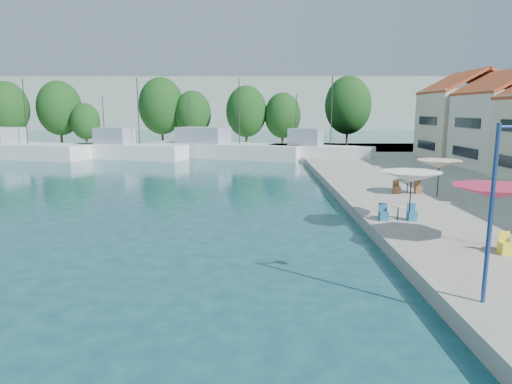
{
  "coord_description": "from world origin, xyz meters",
  "views": [
    {
      "loc": [
        0.63,
        -0.36,
        5.92
      ],
      "look_at": [
        0.58,
        26.0,
        1.2
      ],
      "focal_mm": 32.0,
      "sensor_mm": 36.0,
      "label": 1
    }
  ],
  "objects_px": {
    "trawler_01": "(12,149)",
    "street_lamp": "(504,179)",
    "trawler_04": "(318,152)",
    "trawler_02": "(127,150)",
    "trawler_03": "(221,149)",
    "umbrella_white": "(411,177)",
    "umbrella_pink": "(495,192)",
    "umbrella_cream": "(439,164)"
  },
  "relations": [
    {
      "from": "trawler_01",
      "to": "street_lamp",
      "type": "xyz_separation_m",
      "value": [
        37.96,
        -45.88,
        3.02
      ]
    },
    {
      "from": "trawler_04",
      "to": "umbrella_white",
      "type": "bearing_deg",
      "value": -65.11
    },
    {
      "from": "trawler_02",
      "to": "umbrella_white",
      "type": "height_order",
      "value": "trawler_02"
    },
    {
      "from": "trawler_01",
      "to": "umbrella_pink",
      "type": "bearing_deg",
      "value": -27.97
    },
    {
      "from": "umbrella_pink",
      "to": "street_lamp",
      "type": "height_order",
      "value": "street_lamp"
    },
    {
      "from": "trawler_03",
      "to": "umbrella_white",
      "type": "height_order",
      "value": "trawler_03"
    },
    {
      "from": "trawler_03",
      "to": "umbrella_pink",
      "type": "xyz_separation_m",
      "value": [
        13.93,
        -40.65,
        1.69
      ]
    },
    {
      "from": "umbrella_pink",
      "to": "trawler_03",
      "type": "bearing_deg",
      "value": 108.92
    },
    {
      "from": "trawler_02",
      "to": "street_lamp",
      "type": "xyz_separation_m",
      "value": [
        22.78,
        -44.39,
        3.02
      ]
    },
    {
      "from": "trawler_04",
      "to": "umbrella_pink",
      "type": "relative_size",
      "value": 3.77
    },
    {
      "from": "trawler_02",
      "to": "trawler_03",
      "type": "xyz_separation_m",
      "value": [
        11.53,
        1.7,
        -0.0
      ]
    },
    {
      "from": "trawler_02",
      "to": "trawler_04",
      "type": "bearing_deg",
      "value": 12.47
    },
    {
      "from": "trawler_04",
      "to": "street_lamp",
      "type": "xyz_separation_m",
      "value": [
        -0.57,
        -42.11,
        3.01
      ]
    },
    {
      "from": "trawler_01",
      "to": "umbrella_cream",
      "type": "distance_m",
      "value": 52.09
    },
    {
      "from": "trawler_03",
      "to": "trawler_04",
      "type": "height_order",
      "value": "same"
    },
    {
      "from": "trawler_02",
      "to": "trawler_01",
      "type": "bearing_deg",
      "value": -167.59
    },
    {
      "from": "trawler_04",
      "to": "umbrella_cream",
      "type": "xyz_separation_m",
      "value": [
        4.08,
        -26.15,
        1.57
      ]
    },
    {
      "from": "trawler_03",
      "to": "street_lamp",
      "type": "relative_size",
      "value": 4.14
    },
    {
      "from": "trawler_02",
      "to": "street_lamp",
      "type": "distance_m",
      "value": 49.98
    },
    {
      "from": "trawler_01",
      "to": "trawler_03",
      "type": "distance_m",
      "value": 26.71
    },
    {
      "from": "trawler_02",
      "to": "trawler_04",
      "type": "relative_size",
      "value": 1.17
    },
    {
      "from": "umbrella_white",
      "to": "trawler_03",
      "type": "bearing_deg",
      "value": 108.18
    },
    {
      "from": "trawler_04",
      "to": "street_lamp",
      "type": "distance_m",
      "value": 42.22
    },
    {
      "from": "trawler_04",
      "to": "umbrella_pink",
      "type": "xyz_separation_m",
      "value": [
        2.11,
        -36.67,
        1.69
      ]
    },
    {
      "from": "umbrella_pink",
      "to": "street_lamp",
      "type": "xyz_separation_m",
      "value": [
        -2.67,
        -5.44,
        1.33
      ]
    },
    {
      "from": "trawler_03",
      "to": "street_lamp",
      "type": "distance_m",
      "value": 47.54
    },
    {
      "from": "trawler_04",
      "to": "trawler_02",
      "type": "bearing_deg",
      "value": -161.01
    },
    {
      "from": "umbrella_white",
      "to": "umbrella_pink",
      "type": "bearing_deg",
      "value": -64.75
    },
    {
      "from": "trawler_01",
      "to": "trawler_02",
      "type": "xyz_separation_m",
      "value": [
        15.18,
        -1.49,
        0.0
      ]
    },
    {
      "from": "trawler_04",
      "to": "umbrella_white",
      "type": "distance_m",
      "value": 32.66
    },
    {
      "from": "umbrella_cream",
      "to": "trawler_04",
      "type": "bearing_deg",
      "value": 98.87
    },
    {
      "from": "trawler_02",
      "to": "umbrella_cream",
      "type": "relative_size",
      "value": 5.28
    },
    {
      "from": "trawler_02",
      "to": "street_lamp",
      "type": "relative_size",
      "value": 2.94
    },
    {
      "from": "trawler_04",
      "to": "street_lamp",
      "type": "bearing_deg",
      "value": -66.22
    },
    {
      "from": "trawler_02",
      "to": "umbrella_white",
      "type": "xyz_separation_m",
      "value": [
        23.54,
        -34.89,
        1.72
      ]
    },
    {
      "from": "umbrella_pink",
      "to": "umbrella_cream",
      "type": "bearing_deg",
      "value": 79.37
    },
    {
      "from": "trawler_02",
      "to": "trawler_03",
      "type": "distance_m",
      "value": 11.65
    },
    {
      "from": "street_lamp",
      "to": "umbrella_cream",
      "type": "bearing_deg",
      "value": 58.4
    },
    {
      "from": "trawler_03",
      "to": "umbrella_cream",
      "type": "relative_size",
      "value": 7.43
    },
    {
      "from": "trawler_02",
      "to": "umbrella_white",
      "type": "distance_m",
      "value": 42.12
    },
    {
      "from": "street_lamp",
      "to": "umbrella_pink",
      "type": "bearing_deg",
      "value": 48.46
    },
    {
      "from": "trawler_02",
      "to": "umbrella_cream",
      "type": "xyz_separation_m",
      "value": [
        27.43,
        -28.42,
        1.57
      ]
    }
  ]
}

